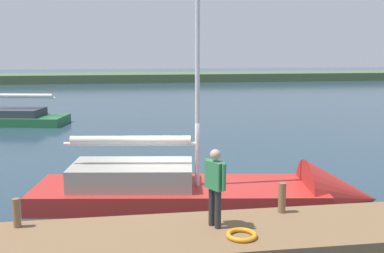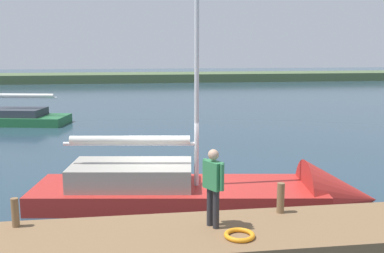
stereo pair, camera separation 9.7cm
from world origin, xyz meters
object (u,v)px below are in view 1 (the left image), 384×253
at_px(mooring_post_far, 282,198).
at_px(sailboat_outer_mooring, 230,195).
at_px(mooring_post_near, 17,213).
at_px(life_ring_buoy, 242,235).
at_px(person_on_dock, 215,182).

distance_m(mooring_post_far, sailboat_outer_mooring, 3.03).
relative_size(mooring_post_near, life_ring_buoy, 1.00).
bearing_deg(mooring_post_far, person_on_dock, 19.36).
relative_size(mooring_post_near, mooring_post_far, 0.89).
bearing_deg(life_ring_buoy, person_on_dock, -55.20).
bearing_deg(mooring_post_far, life_ring_buoy, 43.56).
xyz_separation_m(mooring_post_far, sailboat_outer_mooring, (0.61, -2.84, -0.86)).
height_order(mooring_post_far, life_ring_buoy, mooring_post_far).
relative_size(mooring_post_near, sailboat_outer_mooring, 0.06).
height_order(life_ring_buoy, person_on_dock, person_on_dock).
xyz_separation_m(mooring_post_near, person_on_dock, (-4.37, 0.63, 0.71)).
xyz_separation_m(mooring_post_far, person_on_dock, (1.79, 0.63, 0.66)).
relative_size(mooring_post_near, person_on_dock, 0.37).
bearing_deg(person_on_dock, life_ring_buoy, 95.26).
bearing_deg(mooring_post_near, person_on_dock, 171.80).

